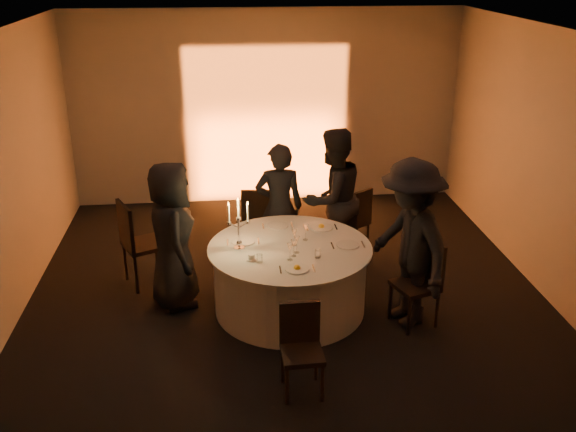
{
  "coord_description": "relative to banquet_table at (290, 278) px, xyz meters",
  "views": [
    {
      "loc": [
        -0.67,
        -6.3,
        3.76
      ],
      "look_at": [
        0.0,
        0.2,
        1.05
      ],
      "focal_mm": 40.0,
      "sensor_mm": 36.0,
      "label": 1
    }
  ],
  "objects": [
    {
      "name": "tumbler_b",
      "position": [
        -0.35,
        -0.35,
        0.43
      ],
      "size": [
        0.07,
        0.07,
        0.09
      ],
      "primitive_type": "cylinder",
      "color": "white",
      "rests_on": "banquet_table"
    },
    {
      "name": "banquet_table",
      "position": [
        0.0,
        0.0,
        0.0
      ],
      "size": [
        1.8,
        1.8,
        0.77
      ],
      "color": "black",
      "rests_on": "floor"
    },
    {
      "name": "plate_left",
      "position": [
        -0.5,
        0.17,
        0.39
      ],
      "size": [
        0.36,
        0.26,
        0.01
      ],
      "color": "silver",
      "rests_on": "banquet_table"
    },
    {
      "name": "guest_left",
      "position": [
        -1.28,
        0.26,
        0.46
      ],
      "size": [
        0.69,
        0.92,
        1.69
      ],
      "primitive_type": "imported",
      "rotation": [
        0.0,
        0.0,
        1.77
      ],
      "color": "black",
      "rests_on": "floor"
    },
    {
      "name": "chair_front",
      "position": [
        -0.05,
        -1.43,
        0.09
      ],
      "size": [
        0.38,
        0.38,
        0.85
      ],
      "rotation": [
        0.0,
        0.0,
        0.03
      ],
      "color": "black",
      "rests_on": "floor"
    },
    {
      "name": "wine_glass_d",
      "position": [
        0.19,
        0.16,
        0.52
      ],
      "size": [
        0.07,
        0.07,
        0.19
      ],
      "color": "white",
      "rests_on": "banquet_table"
    },
    {
      "name": "chair_left",
      "position": [
        -1.74,
        0.75,
        0.22
      ],
      "size": [
        0.62,
        0.62,
        1.07
      ],
      "rotation": [
        0.0,
        0.0,
        2.01
      ],
      "color": "black",
      "rests_on": "floor"
    },
    {
      "name": "wine_glass_e",
      "position": [
        -0.03,
        -0.32,
        0.52
      ],
      "size": [
        0.07,
        0.07,
        0.19
      ],
      "color": "white",
      "rests_on": "banquet_table"
    },
    {
      "name": "floor",
      "position": [
        0.0,
        0.0,
        -0.38
      ],
      "size": [
        7.0,
        7.0,
        0.0
      ],
      "primitive_type": "plane",
      "color": "black",
      "rests_on": "ground"
    },
    {
      "name": "chair_back_left",
      "position": [
        -0.27,
        1.66,
        0.1
      ],
      "size": [
        0.43,
        0.43,
        0.86
      ],
      "rotation": [
        0.0,
        0.0,
        2.99
      ],
      "color": "black",
      "rests_on": "floor"
    },
    {
      "name": "chair_back_right",
      "position": [
        0.99,
        1.33,
        0.13
      ],
      "size": [
        0.56,
        0.56,
        0.92
      ],
      "rotation": [
        0.0,
        0.0,
        -2.55
      ],
      "color": "black",
      "rests_on": "floor"
    },
    {
      "name": "wine_glass_b",
      "position": [
        0.02,
        -0.24,
        0.52
      ],
      "size": [
        0.07,
        0.07,
        0.19
      ],
      "color": "white",
      "rests_on": "banquet_table"
    },
    {
      "name": "wine_glass_a",
      "position": [
        0.06,
        -0.16,
        0.52
      ],
      "size": [
        0.07,
        0.07,
        0.19
      ],
      "color": "white",
      "rests_on": "banquet_table"
    },
    {
      "name": "coffee_cup",
      "position": [
        -0.43,
        -0.28,
        0.42
      ],
      "size": [
        0.11,
        0.11,
        0.07
      ],
      "color": "silver",
      "rests_on": "banquet_table"
    },
    {
      "name": "guest_right",
      "position": [
        1.22,
        -0.37,
        0.54
      ],
      "size": [
        1.0,
        1.34,
        1.84
      ],
      "primitive_type": "imported",
      "rotation": [
        0.0,
        0.0,
        -1.27
      ],
      "color": "black",
      "rests_on": "floor"
    },
    {
      "name": "chair_right",
      "position": [
        1.37,
        -0.42,
        0.15
      ],
      "size": [
        0.53,
        0.53,
        0.95
      ],
      "rotation": [
        0.0,
        0.0,
        -1.24
      ],
      "color": "black",
      "rests_on": "floor"
    },
    {
      "name": "plate_front",
      "position": [
        0.02,
        -0.55,
        0.4
      ],
      "size": [
        0.36,
        0.25,
        0.08
      ],
      "color": "silver",
      "rests_on": "banquet_table"
    },
    {
      "name": "plate_back_right",
      "position": [
        0.42,
        0.47,
        0.4
      ],
      "size": [
        0.35,
        0.27,
        0.08
      ],
      "color": "silver",
      "rests_on": "banquet_table"
    },
    {
      "name": "wall_right",
      "position": [
        3.0,
        0.0,
        1.12
      ],
      "size": [
        0.0,
        7.0,
        7.0
      ],
      "primitive_type": "plane",
      "rotation": [
        1.57,
        0.0,
        -1.57
      ],
      "color": "#A4A098",
      "rests_on": "floor"
    },
    {
      "name": "uplighter_fixture",
      "position": [
        0.0,
        3.2,
        -0.33
      ],
      "size": [
        0.25,
        0.12,
        0.1
      ],
      "primitive_type": "cube",
      "color": "black",
      "rests_on": "floor"
    },
    {
      "name": "ceiling",
      "position": [
        0.0,
        0.0,
        2.62
      ],
      "size": [
        7.0,
        7.0,
        0.0
      ],
      "primitive_type": "plane",
      "rotation": [
        3.14,
        0.0,
        0.0
      ],
      "color": "silver",
      "rests_on": "wall_back"
    },
    {
      "name": "guest_back_left",
      "position": [
        -0.02,
        1.05,
        0.43
      ],
      "size": [
        0.6,
        0.4,
        1.64
      ],
      "primitive_type": "imported",
      "rotation": [
        0.0,
        0.0,
        3.12
      ],
      "color": "black",
      "rests_on": "floor"
    },
    {
      "name": "wine_glass_c",
      "position": [
        0.05,
        0.04,
        0.52
      ],
      "size": [
        0.07,
        0.07,
        0.19
      ],
      "color": "white",
      "rests_on": "banquet_table"
    },
    {
      "name": "tumbler_a",
      "position": [
        0.26,
        -0.3,
        0.43
      ],
      "size": [
        0.07,
        0.07,
        0.09
      ],
      "primitive_type": "cylinder",
      "color": "white",
      "rests_on": "banquet_table"
    },
    {
      "name": "plate_back_left",
      "position": [
        -0.08,
        0.58,
        0.39
      ],
      "size": [
        0.35,
        0.25,
        0.01
      ],
      "color": "silver",
      "rests_on": "banquet_table"
    },
    {
      "name": "plate_right",
      "position": [
        0.64,
        -0.04,
        0.39
      ],
      "size": [
        0.36,
        0.25,
        0.01
      ],
      "color": "silver",
      "rests_on": "banquet_table"
    },
    {
      "name": "guest_back_right",
      "position": [
        0.64,
        1.07,
        0.51
      ],
      "size": [
        1.1,
        1.03,
        1.8
      ],
      "primitive_type": "imported",
      "rotation": [
        0.0,
        0.0,
        -2.6
      ],
      "color": "black",
      "rests_on": "floor"
    },
    {
      "name": "wall_back",
      "position": [
        0.0,
        3.5,
        1.12
      ],
      "size": [
        7.0,
        0.0,
        7.0
      ],
      "primitive_type": "plane",
      "rotation": [
        1.57,
        0.0,
        0.0
      ],
      "color": "#A4A098",
      "rests_on": "floor"
    },
    {
      "name": "candelabra",
      "position": [
        -0.55,
        0.01,
        0.59
      ],
      "size": [
        0.25,
        0.12,
        0.59
      ],
      "color": "silver",
      "rests_on": "banquet_table"
    },
    {
      "name": "wall_front",
      "position": [
        0.0,
        -3.5,
        1.12
      ],
      "size": [
        7.0,
        0.0,
        7.0
      ],
      "primitive_type": "plane",
      "rotation": [
        -1.57,
        0.0,
        0.0
      ],
      "color": "#A4A098",
      "rests_on": "floor"
    }
  ]
}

